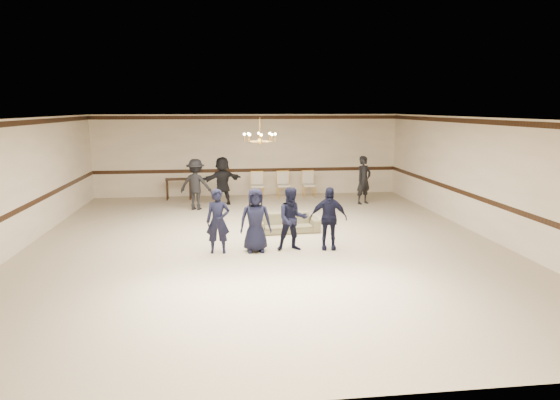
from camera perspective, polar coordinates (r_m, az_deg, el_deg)
The scene contains 16 objects.
room at distance 12.32m, azimuth -1.98°, elevation 2.18°, with size 12.01×14.01×3.21m.
chair_rail at distance 19.31m, azimuth -3.76°, elevation 3.52°, with size 12.00×0.02×0.14m, color black.
crown_molding at distance 19.15m, azimuth -3.83°, elevation 9.71°, with size 12.00×0.02×0.14m, color black.
chandelier at distance 13.19m, azimuth -2.39°, elevation 8.32°, with size 0.94×0.94×0.89m, color gold, non-canonical shape.
boy_a at distance 11.66m, azimuth -7.33°, elevation -2.50°, with size 0.57×0.37×1.56m, color black.
boy_b at distance 11.69m, azimuth -2.92°, elevation -2.40°, with size 0.76×0.50×1.56m, color black.
boy_c at distance 11.78m, azimuth 1.46°, elevation -2.28°, with size 0.76×0.59×1.56m, color black.
boy_d at distance 11.94m, azimuth 5.74°, elevation -2.15°, with size 0.92×0.38×1.56m, color black.
settee at distance 13.61m, azimuth 0.78°, elevation -2.71°, with size 1.81×0.71×0.53m, color brown.
adult_left at distance 16.76m, azimuth -9.90°, elevation 1.82°, with size 1.13×0.65×1.74m, color black.
adult_mid at distance 17.42m, azimuth -6.82°, elevation 2.25°, with size 1.62×0.52×1.74m, color black.
adult_right at distance 17.78m, azimuth 9.86°, elevation 2.34°, with size 0.64×0.42×1.74m, color black.
banquet_chair_left at distance 18.58m, azimuth -2.68°, elevation 1.71°, with size 0.49×0.49×1.02m, color beige, non-canonical shape.
banquet_chair_mid at distance 18.68m, azimuth 0.38°, elevation 1.78°, with size 0.49×0.49×1.02m, color beige, non-canonical shape.
banquet_chair_right at distance 18.83m, azimuth 3.40°, elevation 1.83°, with size 0.49×0.49×1.02m, color beige, non-canonical shape.
console_table at distance 18.82m, azimuth -11.87°, elevation 1.29°, with size 0.96×0.41×0.81m, color black.
Camera 1 is at (-1.04, -12.14, 3.46)m, focal length 30.98 mm.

